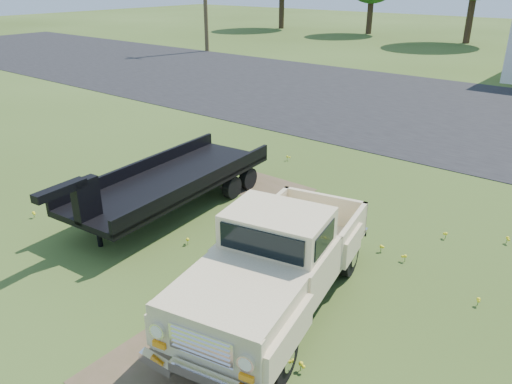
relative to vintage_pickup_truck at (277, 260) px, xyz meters
The scene contains 5 objects.
ground 1.72m from the vintage_pickup_truck, 155.55° to the left, with size 140.00×140.00×0.00m, color #334616.
asphalt_lot 15.68m from the vintage_pickup_truck, 94.81° to the left, with size 90.00×14.00×0.02m, color black.
dirt_patch_b 5.35m from the vintage_pickup_truck, 128.95° to the left, with size 2.20×1.60×0.01m, color brown.
vintage_pickup_truck is the anchor object (origin of this frame).
flatbed_trailer 4.76m from the vintage_pickup_truck, 159.64° to the left, with size 2.06×6.18×1.68m, color black, non-canonical shape.
Camera 1 is at (5.61, -6.56, 5.41)m, focal length 35.00 mm.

